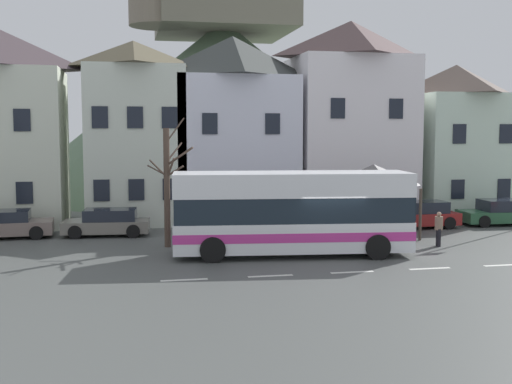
% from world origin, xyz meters
% --- Properties ---
extents(ground_plane, '(40.00, 60.00, 0.07)m').
position_xyz_m(ground_plane, '(0.00, -0.00, -0.03)').
color(ground_plane, '#4D504D').
extents(townhouse_01, '(5.21, 5.22, 9.88)m').
position_xyz_m(townhouse_01, '(-7.36, 11.58, 4.94)').
color(townhouse_01, silver).
rests_on(townhouse_01, ground_plane).
extents(townhouse_02, '(6.69, 5.51, 10.30)m').
position_xyz_m(townhouse_02, '(-1.89, 11.72, 5.15)').
color(townhouse_02, silver).
rests_on(townhouse_02, ground_plane).
extents(townhouse_03, '(6.70, 5.48, 11.36)m').
position_xyz_m(townhouse_03, '(5.07, 11.71, 5.68)').
color(townhouse_03, white).
rests_on(townhouse_03, ground_plane).
extents(townhouse_04, '(5.81, 6.39, 9.04)m').
position_xyz_m(townhouse_04, '(12.05, 12.16, 4.52)').
color(townhouse_04, silver).
rests_on(townhouse_04, ground_plane).
extents(hilltop_castle, '(35.46, 35.46, 22.30)m').
position_xyz_m(hilltop_castle, '(0.35, 30.34, 7.69)').
color(hilltop_castle, '#556D52').
rests_on(hilltop_castle, ground_plane).
extents(transit_bus, '(9.75, 3.54, 3.37)m').
position_xyz_m(transit_bus, '(-1.32, 0.63, 1.70)').
color(transit_bus, white).
rests_on(transit_bus, ground_plane).
extents(bus_shelter, '(3.60, 3.60, 3.44)m').
position_xyz_m(bus_shelter, '(3.71, 4.51, 2.90)').
color(bus_shelter, '#473D33').
rests_on(bus_shelter, ground_plane).
extents(parked_car_00, '(4.20, 2.12, 1.29)m').
position_xyz_m(parked_car_00, '(-8.78, 7.08, 0.63)').
color(parked_car_00, slate).
rests_on(parked_car_00, ground_plane).
extents(parked_car_01, '(4.06, 1.85, 1.38)m').
position_xyz_m(parked_car_01, '(7.06, 6.46, 0.67)').
color(parked_car_01, maroon).
rests_on(parked_car_01, ground_plane).
extents(parked_car_02, '(4.64, 2.17, 1.35)m').
position_xyz_m(parked_car_02, '(12.01, 6.60, 0.66)').
color(parked_car_02, '#2A593A').
rests_on(parked_car_02, ground_plane).
extents(parked_car_03, '(4.30, 2.18, 1.30)m').
position_xyz_m(parked_car_03, '(-13.50, 7.39, 0.64)').
color(parked_car_03, '#77665F').
rests_on(parked_car_03, ground_plane).
extents(pedestrian_00, '(0.34, 0.37, 1.52)m').
position_xyz_m(pedestrian_00, '(5.46, 1.27, 0.83)').
color(pedestrian_00, black).
rests_on(pedestrian_00, ground_plane).
extents(pedestrian_01, '(0.35, 0.33, 1.52)m').
position_xyz_m(pedestrian_01, '(3.38, 2.57, 0.86)').
color(pedestrian_01, '#2D2D38').
rests_on(pedestrian_01, ground_plane).
extents(public_bench, '(1.56, 0.48, 0.87)m').
position_xyz_m(public_bench, '(3.03, 6.92, 0.47)').
color(public_bench, '#473828').
rests_on(public_bench, ground_plane).
extents(bare_tree_01, '(1.96, 1.59, 5.60)m').
position_xyz_m(bare_tree_01, '(-6.12, 3.50, 2.73)').
color(bare_tree_01, '#47382D').
rests_on(bare_tree_01, ground_plane).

